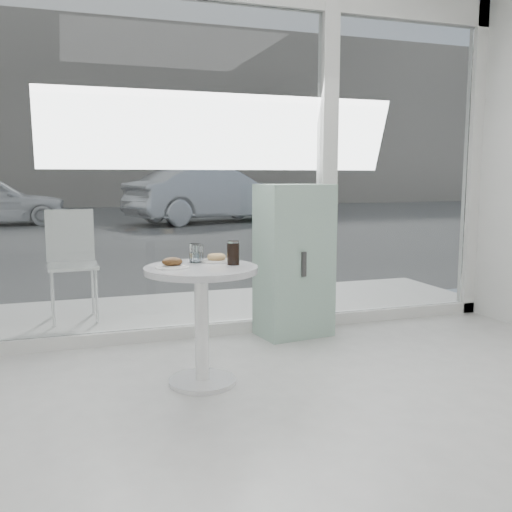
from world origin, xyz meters
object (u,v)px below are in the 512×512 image
object	(u,v)px
main_table	(201,300)
mint_cabinet	(294,261)
patio_chair	(72,257)
plate_donut	(216,259)
water_tumbler_a	(198,254)
water_tumbler_b	(195,254)
car_silver	(211,195)
plate_fritter	(173,264)
cola_glass	(233,253)

from	to	relation	value
main_table	mint_cabinet	distance (m)	1.34
patio_chair	plate_donut	world-z (taller)	patio_chair
mint_cabinet	plate_donut	xyz separation A→B (m)	(-0.86, -0.72, 0.16)
water_tumbler_a	water_tumbler_b	xyz separation A→B (m)	(-0.03, -0.03, 0.01)
car_silver	water_tumbler_a	distance (m)	12.76
main_table	water_tumbler_a	world-z (taller)	water_tumbler_a
plate_fritter	water_tumbler_a	xyz separation A→B (m)	(0.21, 0.21, 0.02)
plate_donut	car_silver	bearing A→B (deg)	75.77
water_tumbler_a	cola_glass	distance (m)	0.28
mint_cabinet	water_tumbler_a	size ratio (longest dim) A/B	11.46
plate_fritter	water_tumbler_a	size ratio (longest dim) A/B	1.92
mint_cabinet	water_tumbler_a	xyz separation A→B (m)	(-0.97, -0.67, 0.18)
water_tumbler_b	main_table	bearing A→B (deg)	-90.98
car_silver	plate_fritter	distance (m)	13.02
main_table	mint_cabinet	xyz separation A→B (m)	(1.00, 0.88, 0.08)
car_silver	water_tumbler_a	size ratio (longest dim) A/B	43.95
water_tumbler_b	patio_chair	bearing A→B (deg)	113.83
water_tumbler_b	plate_donut	bearing A→B (deg)	-7.48
car_silver	plate_donut	world-z (taller)	car_silver
plate_donut	cola_glass	world-z (taller)	cola_glass
car_silver	cola_glass	distance (m)	12.91
car_silver	water_tumbler_b	distance (m)	12.80
main_table	plate_fritter	xyz separation A→B (m)	(-0.18, -0.00, 0.25)
car_silver	main_table	bearing A→B (deg)	148.43
main_table	water_tumbler_a	xyz separation A→B (m)	(0.03, 0.21, 0.27)
plate_donut	water_tumbler_a	xyz separation A→B (m)	(-0.11, 0.05, 0.03)
plate_fritter	water_tumbler_b	size ratio (longest dim) A/B	1.72
main_table	cola_glass	distance (m)	0.36
patio_chair	car_silver	xyz separation A→B (m)	(4.04, 10.66, 0.19)
plate_donut	water_tumbler_b	distance (m)	0.15
plate_fritter	water_tumbler_b	world-z (taller)	water_tumbler_b
mint_cabinet	plate_fritter	size ratio (longest dim) A/B	5.98
patio_chair	cola_glass	bearing A→B (deg)	-65.00
water_tumbler_a	plate_fritter	bearing A→B (deg)	-134.80
mint_cabinet	plate_donut	distance (m)	1.13
patio_chair	plate_fritter	distance (m)	1.99
plate_fritter	main_table	bearing A→B (deg)	1.09
mint_cabinet	water_tumbler_b	xyz separation A→B (m)	(-1.00, -0.70, 0.19)
patio_chair	cola_glass	size ratio (longest dim) A/B	6.41
mint_cabinet	car_silver	xyz separation A→B (m)	(2.28, 11.67, 0.17)
mint_cabinet	patio_chair	distance (m)	2.03
plate_fritter	patio_chair	bearing A→B (deg)	106.85
mint_cabinet	water_tumbler_b	bearing A→B (deg)	-152.90
mint_cabinet	water_tumbler_a	world-z (taller)	mint_cabinet
car_silver	plate_fritter	bearing A→B (deg)	147.67
car_silver	water_tumbler_b	size ratio (longest dim) A/B	39.34
mint_cabinet	car_silver	world-z (taller)	car_silver
water_tumbler_a	cola_glass	bearing A→B (deg)	-48.40
main_table	water_tumbler_b	distance (m)	0.33
water_tumbler_b	cola_glass	bearing A→B (deg)	-39.30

